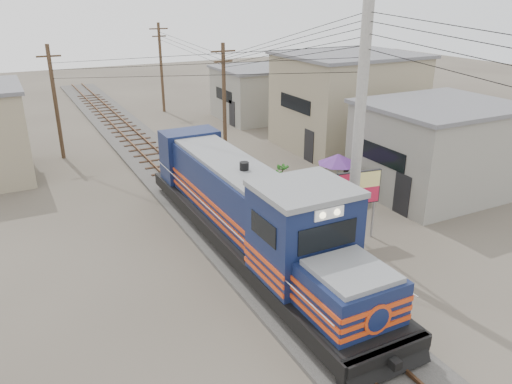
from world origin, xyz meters
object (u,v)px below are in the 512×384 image
market_umbrella (338,159)px  locomotive (251,213)px  billboard (358,190)px  vendor (345,182)px

market_umbrella → locomotive: bearing=-152.6°
billboard → market_umbrella: billboard is taller
billboard → vendor: size_ratio=2.01×
locomotive → market_umbrella: bearing=27.4°
billboard → vendor: (2.56, 4.20, -1.49)m
locomotive → billboard: bearing=-11.8°
locomotive → billboard: (4.45, -0.93, 0.50)m
billboard → vendor: 5.14m
billboard → market_umbrella: size_ratio=1.32×
vendor → billboard: bearing=22.3°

